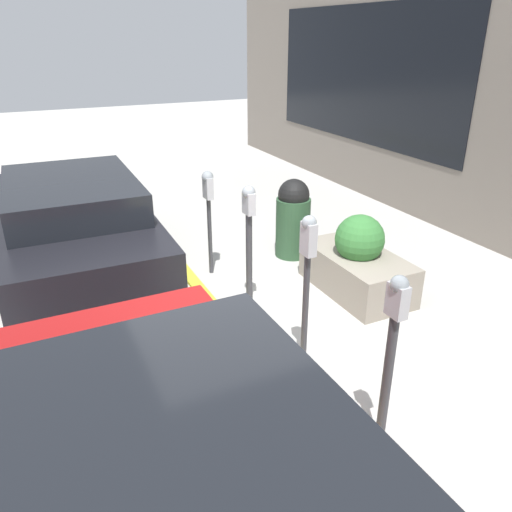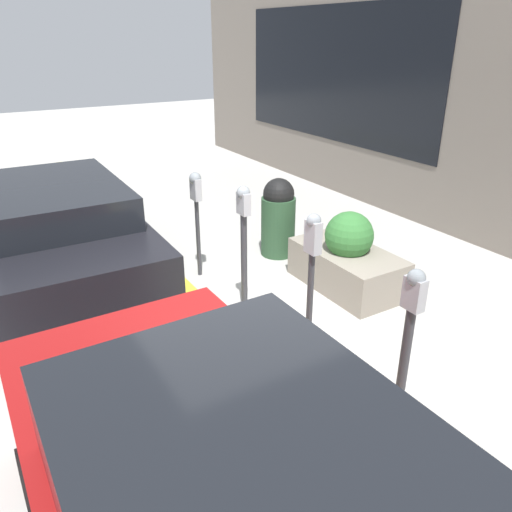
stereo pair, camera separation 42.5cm
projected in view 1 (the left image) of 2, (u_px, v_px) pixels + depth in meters
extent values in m
plane|color=beige|center=(249.00, 341.00, 5.38)|extent=(40.00, 40.00, 0.00)
cube|color=gold|center=(243.00, 341.00, 5.34)|extent=(19.00, 0.16, 0.04)
cube|color=black|center=(359.00, 75.00, 9.71)|extent=(5.70, 0.02, 2.51)
cylinder|color=#38383D|center=(386.00, 388.00, 3.71)|extent=(0.07, 0.07, 1.24)
cube|color=#B7B7BC|center=(397.00, 300.00, 3.41)|extent=(0.15, 0.09, 0.25)
sphere|color=gray|center=(399.00, 284.00, 3.36)|extent=(0.13, 0.13, 0.13)
cylinder|color=#38383D|center=(305.00, 314.00, 4.71)|extent=(0.06, 0.06, 1.23)
cube|color=#B7B7BC|center=(309.00, 239.00, 4.39)|extent=(0.16, 0.09, 0.30)
sphere|color=gray|center=(309.00, 223.00, 4.33)|extent=(0.13, 0.13, 0.13)
cylinder|color=#38383D|center=(249.00, 264.00, 5.74)|extent=(0.07, 0.07, 1.22)
cube|color=#B7B7BC|center=(249.00, 203.00, 5.44)|extent=(0.17, 0.09, 0.25)
sphere|color=gray|center=(249.00, 192.00, 5.39)|extent=(0.15, 0.15, 0.15)
cylinder|color=#38383D|center=(210.00, 237.00, 6.72)|extent=(0.06, 0.06, 1.07)
cube|color=#B7B7BC|center=(208.00, 188.00, 6.44)|extent=(0.18, 0.09, 0.29)
sphere|color=gray|center=(208.00, 177.00, 6.39)|extent=(0.15, 0.15, 0.15)
cube|color=gray|center=(357.00, 272.00, 6.35)|extent=(1.49, 0.82, 0.52)
sphere|color=#387A38|center=(360.00, 239.00, 6.16)|extent=(0.62, 0.62, 0.62)
cube|color=black|center=(198.00, 498.00, 2.09)|extent=(2.24, 1.52, 0.52)
cylinder|color=black|center=(232.00, 404.00, 4.03)|extent=(0.61, 0.21, 0.61)
cylinder|color=black|center=(21.00, 472.00, 3.40)|extent=(0.61, 0.21, 0.61)
cube|color=black|center=(75.00, 225.00, 6.80)|extent=(4.43, 1.91, 0.56)
cube|color=black|center=(71.00, 194.00, 6.46)|extent=(2.32, 1.64, 0.40)
cylinder|color=black|center=(118.00, 207.00, 8.37)|extent=(0.75, 0.22, 0.75)
cylinder|color=black|center=(9.00, 222.00, 7.71)|extent=(0.75, 0.22, 0.75)
cylinder|color=black|center=(164.00, 270.00, 6.13)|extent=(0.75, 0.22, 0.75)
cylinder|color=black|center=(17.00, 299.00, 5.47)|extent=(0.75, 0.22, 0.75)
cylinder|color=#2D5133|center=(293.00, 227.00, 7.32)|extent=(0.50, 0.50, 0.87)
sphere|color=black|center=(294.00, 195.00, 7.12)|extent=(0.45, 0.45, 0.45)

